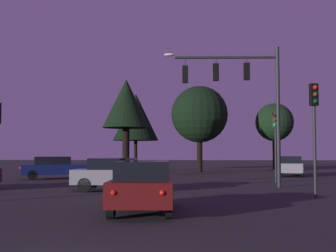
# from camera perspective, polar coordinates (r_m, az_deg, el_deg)

# --- Properties ---
(ground_plane) EXTENTS (168.00, 168.00, 0.00)m
(ground_plane) POSITION_cam_1_polar(r_m,az_deg,el_deg) (30.48, 0.37, -6.68)
(ground_plane) COLOR #262326
(ground_plane) RESTS_ON ground
(traffic_signal_mast_arm) EXTENTS (6.02, 0.58, 7.29)m
(traffic_signal_mast_arm) POSITION_cam_1_polar(r_m,az_deg,el_deg) (24.31, 9.23, 4.60)
(traffic_signal_mast_arm) COLOR #232326
(traffic_signal_mast_arm) RESTS_ON ground
(traffic_light_corner_left) EXTENTS (0.37, 0.39, 4.16)m
(traffic_light_corner_left) POSITION_cam_1_polar(r_m,az_deg,el_deg) (28.17, 13.15, -0.85)
(traffic_light_corner_left) COLOR #232326
(traffic_light_corner_left) RESTS_ON ground
(traffic_light_median) EXTENTS (0.35, 0.38, 4.56)m
(traffic_light_median) POSITION_cam_1_polar(r_m,az_deg,el_deg) (19.42, 17.68, 1.11)
(traffic_light_median) COLOR #232326
(traffic_light_median) RESTS_ON ground
(car_nearside_lane) EXTENTS (1.99, 4.51, 1.52)m
(car_nearside_lane) POSITION_cam_1_polar(r_m,az_deg,el_deg) (13.87, -3.05, -7.36)
(car_nearside_lane) COLOR #4C0F0F
(car_nearside_lane) RESTS_ON ground
(car_crossing_right) EXTENTS (4.14, 1.88, 1.52)m
(car_crossing_right) POSITION_cam_1_polar(r_m,az_deg,el_deg) (21.71, -6.51, -5.90)
(car_crossing_right) COLOR gray
(car_crossing_right) RESTS_ON ground
(car_far_lane) EXTENTS (4.69, 3.30, 1.52)m
(car_far_lane) POSITION_cam_1_polar(r_m,az_deg,el_deg) (32.22, -14.00, -4.98)
(car_far_lane) COLOR #0F1947
(car_far_lane) RESTS_ON ground
(car_parked_lot) EXTENTS (2.76, 4.72, 1.52)m
(car_parked_lot) POSITION_cam_1_polar(r_m,az_deg,el_deg) (36.36, 14.99, -4.77)
(car_parked_lot) COLOR gray
(car_parked_lot) RESTS_ON ground
(tree_behind_sign) EXTENTS (4.52, 4.52, 7.68)m
(tree_behind_sign) POSITION_cam_1_polar(r_m,az_deg,el_deg) (45.82, -4.02, 1.11)
(tree_behind_sign) COLOR black
(tree_behind_sign) RESTS_ON ground
(tree_left_far) EXTENTS (3.49, 3.49, 7.24)m
(tree_left_far) POSITION_cam_1_polar(r_m,az_deg,el_deg) (34.16, -5.21, 2.68)
(tree_left_far) COLOR black
(tree_left_far) RESTS_ON ground
(tree_center_horizon) EXTENTS (3.80, 3.80, 6.73)m
(tree_center_horizon) POSITION_cam_1_polar(r_m,az_deg,el_deg) (47.10, 13.05, 0.42)
(tree_center_horizon) COLOR black
(tree_center_horizon) RESTS_ON ground
(tree_right_cluster) EXTENTS (5.33, 5.33, 8.07)m
(tree_right_cluster) POSITION_cam_1_polar(r_m,az_deg,el_deg) (43.40, 3.92, 1.43)
(tree_right_cluster) COLOR black
(tree_right_cluster) RESTS_ON ground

